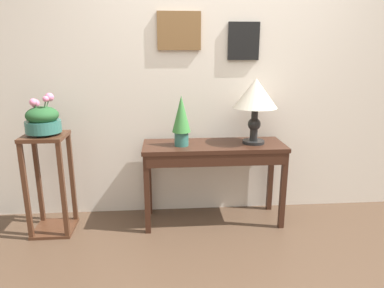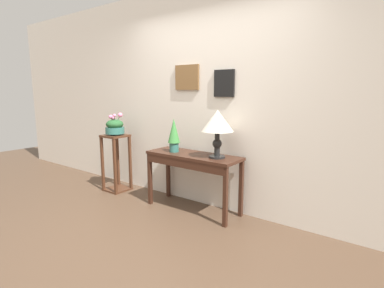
% 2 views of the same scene
% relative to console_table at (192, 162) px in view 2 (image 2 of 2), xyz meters
% --- Properties ---
extents(ground_plane, '(12.00, 12.00, 0.01)m').
position_rel_console_table_xyz_m(ground_plane, '(0.06, -1.16, -0.63)').
color(ground_plane, '#4C3828').
extents(back_wall_with_art, '(9.00, 0.13, 2.80)m').
position_rel_console_table_xyz_m(back_wall_with_art, '(0.06, 0.33, 0.78)').
color(back_wall_with_art, beige).
rests_on(back_wall_with_art, ground).
extents(console_table, '(1.21, 0.43, 0.72)m').
position_rel_console_table_xyz_m(console_table, '(0.00, 0.00, 0.00)').
color(console_table, '#381E14').
rests_on(console_table, ground).
extents(table_lamp, '(0.37, 0.37, 0.55)m').
position_rel_console_table_xyz_m(table_lamp, '(0.34, 0.02, 0.50)').
color(table_lamp, black).
rests_on(table_lamp, console_table).
extents(potted_plant_on_console, '(0.15, 0.15, 0.42)m').
position_rel_console_table_xyz_m(potted_plant_on_console, '(-0.28, -0.01, 0.33)').
color(potted_plant_on_console, '#2D665B').
rests_on(potted_plant_on_console, console_table).
extents(pedestal_stand_left, '(0.33, 0.33, 0.85)m').
position_rel_console_table_xyz_m(pedestal_stand_left, '(-1.38, -0.05, -0.20)').
color(pedestal_stand_left, '#472819').
rests_on(pedestal_stand_left, ground).
extents(planter_bowl_wide, '(0.27, 0.27, 0.32)m').
position_rel_console_table_xyz_m(planter_bowl_wide, '(-1.38, -0.05, 0.35)').
color(planter_bowl_wide, '#2D665B').
rests_on(planter_bowl_wide, pedestal_stand_left).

